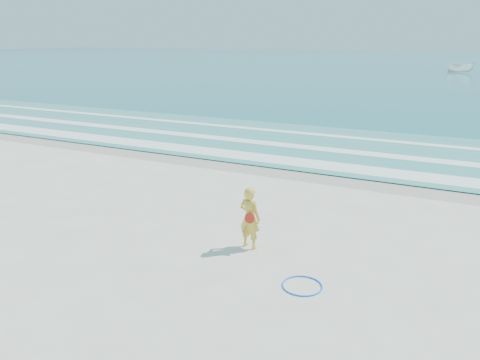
% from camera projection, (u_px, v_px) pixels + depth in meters
% --- Properties ---
extents(ground, '(400.00, 400.00, 0.00)m').
position_uv_depth(ground, '(149.00, 259.00, 11.46)').
color(ground, silver).
rests_on(ground, ground).
extents(wet_sand, '(400.00, 2.40, 0.00)m').
position_uv_depth(wet_sand, '(283.00, 170.00, 19.17)').
color(wet_sand, '#B2A893').
rests_on(wet_sand, ground).
extents(ocean, '(400.00, 190.00, 0.04)m').
position_uv_depth(ocean, '(445.00, 63.00, 101.39)').
color(ocean, '#19727F').
rests_on(ocean, ground).
extents(shallow, '(400.00, 10.00, 0.01)m').
position_uv_depth(shallow, '(320.00, 145.00, 23.44)').
color(shallow, '#59B7AD').
rests_on(shallow, ocean).
extents(foam_near, '(400.00, 1.40, 0.01)m').
position_uv_depth(foam_near, '(294.00, 162.00, 20.27)').
color(foam_near, white).
rests_on(foam_near, shallow).
extents(foam_mid, '(400.00, 0.90, 0.01)m').
position_uv_depth(foam_mid, '(315.00, 148.00, 22.75)').
color(foam_mid, white).
rests_on(foam_mid, shallow).
extents(foam_far, '(400.00, 0.60, 0.01)m').
position_uv_depth(foam_far, '(333.00, 136.00, 25.58)').
color(foam_far, white).
rests_on(foam_far, shallow).
extents(hoop, '(0.93, 0.93, 0.03)m').
position_uv_depth(hoop, '(302.00, 286.00, 10.18)').
color(hoop, '#0D5DFB').
rests_on(hoop, ground).
extents(boat, '(4.60, 2.86, 1.66)m').
position_uv_depth(boat, '(461.00, 67.00, 72.40)').
color(boat, white).
rests_on(boat, ocean).
extents(woman, '(0.65, 0.48, 1.62)m').
position_uv_depth(woman, '(250.00, 218.00, 11.87)').
color(woman, gold).
rests_on(woman, ground).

